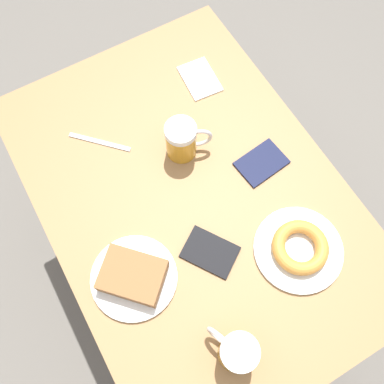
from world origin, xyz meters
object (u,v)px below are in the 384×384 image
passport_far_edge (261,163)px  plate_with_cake (133,276)px  passport_near_edge (210,252)px  beer_mug_left (236,352)px  napkin_folded (200,79)px  beer_mug_center (182,140)px  fork (100,142)px  plate_with_donut (299,248)px

passport_far_edge → plate_with_cake: bearing=13.5°
plate_with_cake → passport_near_edge: bearing=169.2°
beer_mug_left → napkin_folded: (-0.31, -0.68, -0.05)m
beer_mug_center → fork: bearing=-36.3°
beer_mug_left → fork: (0.03, -0.63, -0.06)m
fork → plate_with_donut: bearing=119.6°
passport_near_edge → plate_with_donut: bearing=151.6°
plate_with_cake → beer_mug_left: beer_mug_left is taller
beer_mug_center → passport_near_edge: size_ratio=0.77×
napkin_folded → beer_mug_left: bearing=65.6°
plate_with_donut → beer_mug_center: (0.11, -0.38, 0.04)m
beer_mug_center → plate_with_donut: bearing=106.1°
passport_far_edge → beer_mug_left: bearing=49.2°
plate_with_cake → plate_with_donut: size_ratio=0.95×
plate_with_donut → beer_mug_left: size_ratio=1.84×
plate_with_cake → passport_near_edge: 0.19m
plate_with_donut → napkin_folded: plate_with_donut is taller
napkin_folded → passport_near_edge: bearing=62.5°
napkin_folded → passport_far_edge: bearing=90.8°
beer_mug_center → passport_near_edge: (0.08, 0.28, -0.05)m
beer_mug_left → passport_far_edge: size_ratio=0.87×
plate_with_donut → napkin_folded: 0.56m
passport_near_edge → fork: bearing=-76.0°
passport_near_edge → beer_mug_center: bearing=-106.1°
napkin_folded → beer_mug_center: bearing=48.5°
passport_near_edge → plate_with_cake: bearing=-10.8°
beer_mug_center → passport_near_edge: beer_mug_center is taller
fork → passport_near_edge: (-0.10, 0.41, 0.00)m
passport_near_edge → passport_far_edge: size_ratio=1.14×
plate_with_cake → beer_mug_center: bearing=-138.1°
passport_far_edge → plate_with_donut: bearing=77.7°
plate_with_cake → beer_mug_left: bearing=114.4°
fork → beer_mug_center: bearing=143.7°
plate_with_donut → beer_mug_center: bearing=-73.9°
napkin_folded → plate_with_donut: bearing=85.0°
napkin_folded → passport_near_edge: size_ratio=0.88×
fork → beer_mug_left: bearing=92.8°
plate_with_donut → passport_far_edge: 0.25m
beer_mug_left → beer_mug_center: (-0.15, -0.50, 0.00)m
beer_mug_center → passport_far_edge: size_ratio=0.87×
beer_mug_center → passport_far_edge: beer_mug_center is taller
passport_near_edge → passport_far_edge: same height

